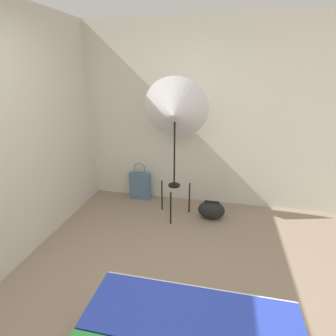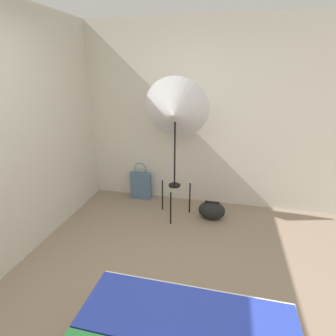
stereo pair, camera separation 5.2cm
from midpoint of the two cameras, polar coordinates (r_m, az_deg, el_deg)
wall_back at (r=3.83m, az=5.93°, el=10.87°), size 8.00×0.05×2.60m
wall_side_left at (r=3.18m, az=-29.09°, el=6.42°), size 0.05×8.00×2.60m
photo_umbrella at (r=3.30m, az=1.03°, el=11.95°), size 0.82×0.46×1.88m
tote_bag at (r=4.17m, az=-6.46°, el=-3.79°), size 0.32×0.10×0.60m
duffel_bag at (r=3.70m, az=9.02°, el=-9.00°), size 0.37×0.25×0.26m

